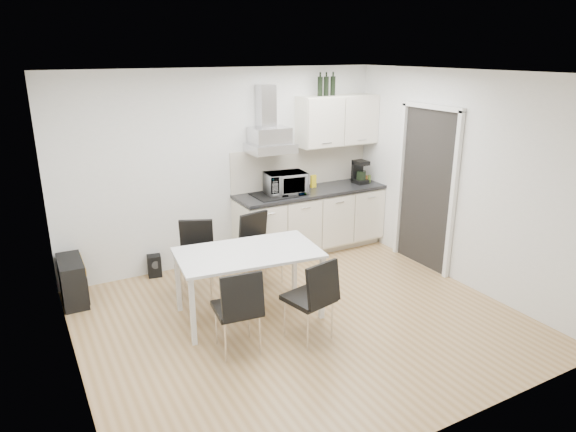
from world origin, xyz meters
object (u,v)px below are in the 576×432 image
object	(u,v)px
dining_table	(248,258)
floor_speaker	(154,266)
chair_far_left	(196,260)
chair_far_right	(263,250)
chair_near_right	(309,299)
chair_near_left	(237,309)
kitchenette	(312,195)
guitar_amp	(72,281)

from	to	relation	value
dining_table	floor_speaker	distance (m)	1.73
chair_far_left	chair_far_right	world-z (taller)	same
dining_table	chair_far_right	world-z (taller)	chair_far_right
chair_near_right	chair_near_left	bearing A→B (deg)	155.68
chair_far_left	chair_far_right	bearing A→B (deg)	-163.11
chair_far_left	floor_speaker	xyz separation A→B (m)	(-0.32, 0.75, -0.30)
kitchenette	dining_table	xyz separation A→B (m)	(-1.62, -1.35, -0.15)
chair_far_right	guitar_amp	world-z (taller)	chair_far_right
chair_near_left	guitar_amp	distance (m)	2.26
dining_table	guitar_amp	bearing A→B (deg)	149.41
chair_far_right	guitar_amp	bearing A→B (deg)	-25.76
guitar_amp	chair_near_right	bearing A→B (deg)	-44.22
chair_near_left	kitchenette	bearing A→B (deg)	50.54
dining_table	chair_far_left	distance (m)	0.87
chair_far_left	chair_near_right	xyz separation A→B (m)	(0.65, -1.51, 0.00)
kitchenette	chair_far_left	bearing A→B (deg)	-163.43
dining_table	chair_near_left	bearing A→B (deg)	-117.17
chair_far_left	chair_far_right	xyz separation A→B (m)	(0.83, -0.10, 0.00)
kitchenette	chair_far_left	xyz separation A→B (m)	(-1.96, -0.58, -0.39)
guitar_amp	chair_far_right	bearing A→B (deg)	-14.23
chair_far_left	guitar_amp	world-z (taller)	chair_far_left
kitchenette	chair_near_left	world-z (taller)	kitchenette
dining_table	chair_far_right	bearing A→B (deg)	59.80
chair_far_right	chair_near_left	world-z (taller)	same
chair_far_left	guitar_amp	bearing A→B (deg)	3.12
chair_far_left	dining_table	bearing A→B (deg)	137.15
kitchenette	chair_near_right	xyz separation A→B (m)	(-1.31, -2.09, -0.39)
chair_near_left	chair_near_right	size ratio (longest dim) A/B	1.00
dining_table	guitar_amp	distance (m)	2.13
chair_far_left	chair_near_left	size ratio (longest dim) A/B	1.00
kitchenette	floor_speaker	world-z (taller)	kitchenette
kitchenette	dining_table	size ratio (longest dim) A/B	1.58
guitar_amp	floor_speaker	distance (m)	1.05
kitchenette	chair_far_right	distance (m)	1.37
kitchenette	chair_near_right	distance (m)	2.50
guitar_amp	chair_near_left	bearing A→B (deg)	-54.52
chair_near_left	chair_far_left	bearing A→B (deg)	93.98
chair_far_right	chair_near_right	bearing A→B (deg)	72.19
floor_speaker	dining_table	bearing A→B (deg)	-56.01
chair_near_right	dining_table	bearing A→B (deg)	100.27
chair_far_right	floor_speaker	xyz separation A→B (m)	(-1.15, 0.85, -0.30)
chair_near_left	dining_table	bearing A→B (deg)	62.99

